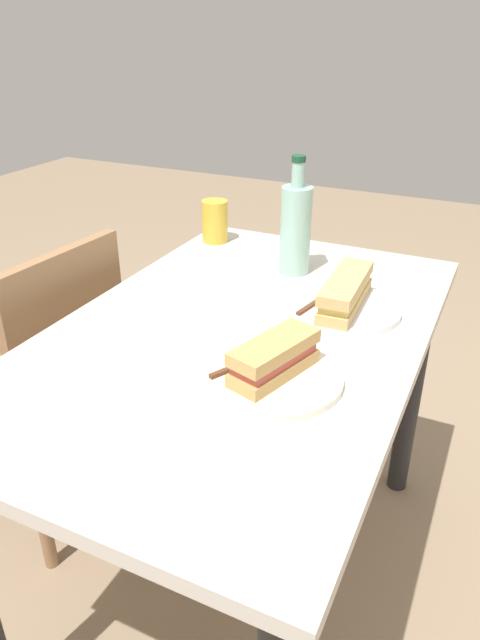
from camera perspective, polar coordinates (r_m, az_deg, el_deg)
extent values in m
plane|color=#8C755B|center=(1.72, 0.00, -23.63)|extent=(8.00, 8.00, 0.00)
cube|color=beige|center=(1.23, 0.00, -1.44)|extent=(1.17, 0.74, 0.03)
cylinder|color=#262628|center=(1.80, 16.46, -6.70)|extent=(0.06, 0.06, 0.73)
cylinder|color=#262628|center=(1.95, -1.53, -2.55)|extent=(0.06, 0.06, 0.73)
cube|color=#936B47|center=(1.73, -19.89, -5.44)|extent=(0.43, 0.43, 0.02)
cube|color=#936B47|center=(1.50, -16.45, -0.77)|extent=(0.38, 0.06, 0.40)
cylinder|color=#936B47|center=(2.06, -18.55, -7.05)|extent=(0.04, 0.04, 0.44)
cylinder|color=#936B47|center=(1.85, -10.79, -10.49)|extent=(0.04, 0.04, 0.44)
cylinder|color=#936B47|center=(1.66, -19.03, -16.77)|extent=(0.04, 0.04, 0.44)
cylinder|color=silver|center=(1.05, 3.30, -5.64)|extent=(0.25, 0.25, 0.01)
cube|color=tan|center=(1.04, 3.33, -4.72)|extent=(0.19, 0.12, 0.02)
cube|color=#B74C3D|center=(1.03, 3.37, -3.71)|extent=(0.18, 0.11, 0.02)
cube|color=tan|center=(1.02, 3.40, -2.68)|extent=(0.19, 0.12, 0.02)
cube|color=silver|center=(1.10, 2.65, -3.46)|extent=(0.09, 0.06, 0.00)
cube|color=#59331E|center=(1.05, -1.15, -4.89)|extent=(0.08, 0.05, 0.01)
cylinder|color=white|center=(1.31, 10.15, 1.11)|extent=(0.25, 0.25, 0.01)
cube|color=tan|center=(1.31, 10.22, 1.90)|extent=(0.24, 0.08, 0.02)
cube|color=#DBC66B|center=(1.30, 10.30, 2.75)|extent=(0.22, 0.07, 0.02)
cube|color=tan|center=(1.29, 10.37, 3.62)|extent=(0.24, 0.08, 0.02)
cube|color=silver|center=(1.35, 8.69, 2.48)|extent=(0.10, 0.03, 0.00)
cube|color=#59331E|center=(1.28, 6.67, 1.23)|extent=(0.08, 0.03, 0.01)
cylinder|color=#99C6B7|center=(1.47, 5.46, 8.69)|extent=(0.08, 0.08, 0.22)
cylinder|color=#99C6B7|center=(1.43, 5.71, 14.00)|extent=(0.03, 0.03, 0.06)
cylinder|color=#19472D|center=(1.43, 5.79, 15.47)|extent=(0.03, 0.03, 0.02)
cylinder|color=gold|center=(1.70, -2.48, 9.64)|extent=(0.08, 0.08, 0.12)
cube|color=white|center=(1.26, -4.82, -0.01)|extent=(0.18, 0.18, 0.00)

